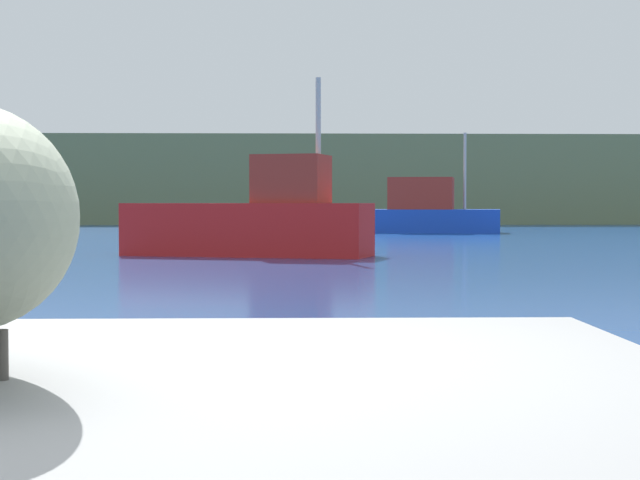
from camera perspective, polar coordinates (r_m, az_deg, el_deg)
The scene contains 3 objects.
hillside_backdrop at distance 67.45m, azimuth -2.10°, elevation 3.12°, with size 140.00×15.38×5.12m, color #6B7A51.
fishing_boat_blue at distance 44.57m, azimuth 5.10°, elevation 1.48°, with size 7.53×3.58×4.14m.
fishing_boat_red at distance 25.03m, azimuth -3.52°, elevation 1.02°, with size 6.02×3.28×4.13m.
Camera 1 is at (0.51, -2.95, 1.25)m, focal length 59.87 mm.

